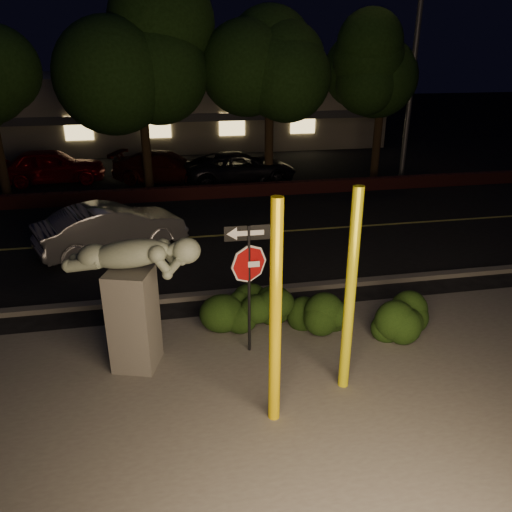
{
  "coord_description": "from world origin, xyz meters",
  "views": [
    {
      "loc": [
        -1.98,
        -7.57,
        5.41
      ],
      "look_at": [
        -0.25,
        1.41,
        1.6
      ],
      "focal_mm": 35.0,
      "sensor_mm": 36.0,
      "label": 1
    }
  ],
  "objects_px": {
    "streetlight": "(413,17)",
    "parked_car_darkred": "(165,167)",
    "parked_car_red": "(52,166)",
    "signpost": "(249,264)",
    "yellow_pole_left": "(275,318)",
    "parked_car_dark": "(240,168)",
    "sculpture": "(133,289)",
    "silver_sedan": "(111,228)",
    "yellow_pole_right": "(350,294)"
  },
  "relations": [
    {
      "from": "streetlight",
      "to": "parked_car_darkred",
      "type": "xyz_separation_m",
      "value": [
        -10.15,
        1.24,
        -5.9
      ]
    },
    {
      "from": "yellow_pole_right",
      "to": "streetlight",
      "type": "bearing_deg",
      "value": 61.4
    },
    {
      "from": "parked_car_dark",
      "to": "silver_sedan",
      "type": "bearing_deg",
      "value": 139.81
    },
    {
      "from": "sculpture",
      "to": "silver_sedan",
      "type": "bearing_deg",
      "value": 116.24
    },
    {
      "from": "silver_sedan",
      "to": "parked_car_dark",
      "type": "distance_m",
      "value": 8.57
    },
    {
      "from": "silver_sedan",
      "to": "parked_car_darkred",
      "type": "bearing_deg",
      "value": -35.37
    },
    {
      "from": "parked_car_red",
      "to": "signpost",
      "type": "bearing_deg",
      "value": -160.82
    },
    {
      "from": "silver_sedan",
      "to": "parked_car_red",
      "type": "height_order",
      "value": "parked_car_red"
    },
    {
      "from": "parked_car_red",
      "to": "yellow_pole_left",
      "type": "bearing_deg",
      "value": -163.15
    },
    {
      "from": "signpost",
      "to": "parked_car_darkred",
      "type": "bearing_deg",
      "value": 96.2
    },
    {
      "from": "parked_car_darkred",
      "to": "parked_car_dark",
      "type": "distance_m",
      "value": 3.26
    },
    {
      "from": "yellow_pole_left",
      "to": "parked_car_dark",
      "type": "height_order",
      "value": "yellow_pole_left"
    },
    {
      "from": "signpost",
      "to": "parked_car_dark",
      "type": "distance_m",
      "value": 13.1
    },
    {
      "from": "streetlight",
      "to": "parked_car_dark",
      "type": "xyz_separation_m",
      "value": [
        -6.98,
        0.51,
        -5.89
      ]
    },
    {
      "from": "yellow_pole_right",
      "to": "parked_car_dark",
      "type": "distance_m",
      "value": 14.33
    },
    {
      "from": "signpost",
      "to": "sculpture",
      "type": "bearing_deg",
      "value": -176.69
    },
    {
      "from": "silver_sedan",
      "to": "parked_car_dark",
      "type": "height_order",
      "value": "silver_sedan"
    },
    {
      "from": "sculpture",
      "to": "yellow_pole_left",
      "type": "bearing_deg",
      "value": -23.7
    },
    {
      "from": "yellow_pole_left",
      "to": "parked_car_darkred",
      "type": "distance_m",
      "value": 15.68
    },
    {
      "from": "parked_car_darkred",
      "to": "streetlight",
      "type": "bearing_deg",
      "value": -76.85
    },
    {
      "from": "signpost",
      "to": "parked_car_darkred",
      "type": "distance_m",
      "value": 13.75
    },
    {
      "from": "sculpture",
      "to": "streetlight",
      "type": "distance_m",
      "value": 17.35
    },
    {
      "from": "yellow_pole_right",
      "to": "parked_car_red",
      "type": "relative_size",
      "value": 0.81
    },
    {
      "from": "parked_car_darkred",
      "to": "parked_car_red",
      "type": "bearing_deg",
      "value": 100.63
    },
    {
      "from": "yellow_pole_left",
      "to": "parked_car_dark",
      "type": "xyz_separation_m",
      "value": [
        1.89,
        14.85,
        -1.14
      ]
    },
    {
      "from": "streetlight",
      "to": "parked_car_darkred",
      "type": "height_order",
      "value": "streetlight"
    },
    {
      "from": "silver_sedan",
      "to": "parked_car_dark",
      "type": "bearing_deg",
      "value": -57.71
    },
    {
      "from": "signpost",
      "to": "parked_car_darkred",
      "type": "height_order",
      "value": "signpost"
    },
    {
      "from": "yellow_pole_right",
      "to": "sculpture",
      "type": "distance_m",
      "value": 3.7
    },
    {
      "from": "signpost",
      "to": "sculpture",
      "type": "height_order",
      "value": "signpost"
    },
    {
      "from": "yellow_pole_left",
      "to": "silver_sedan",
      "type": "relative_size",
      "value": 0.87
    },
    {
      "from": "yellow_pole_right",
      "to": "parked_car_darkred",
      "type": "xyz_separation_m",
      "value": [
        -2.64,
        15.02,
        -1.12
      ]
    },
    {
      "from": "silver_sedan",
      "to": "parked_car_darkred",
      "type": "distance_m",
      "value": 7.96
    },
    {
      "from": "parked_car_red",
      "to": "parked_car_dark",
      "type": "xyz_separation_m",
      "value": [
        7.97,
        -1.54,
        -0.08
      ]
    },
    {
      "from": "signpost",
      "to": "parked_car_dark",
      "type": "height_order",
      "value": "signpost"
    },
    {
      "from": "sculpture",
      "to": "parked_car_darkred",
      "type": "xyz_separation_m",
      "value": [
        0.82,
        13.73,
        -0.91
      ]
    },
    {
      "from": "yellow_pole_right",
      "to": "parked_car_red",
      "type": "xyz_separation_m",
      "value": [
        -7.43,
        15.82,
        -1.03
      ]
    },
    {
      "from": "yellow_pole_left",
      "to": "parked_car_red",
      "type": "xyz_separation_m",
      "value": [
        -6.07,
        16.39,
        -1.07
      ]
    },
    {
      "from": "yellow_pole_left",
      "to": "sculpture",
      "type": "xyz_separation_m",
      "value": [
        -2.1,
        1.86,
        -0.24
      ]
    },
    {
      "from": "yellow_pole_left",
      "to": "sculpture",
      "type": "bearing_deg",
      "value": 138.5
    },
    {
      "from": "signpost",
      "to": "parked_car_red",
      "type": "height_order",
      "value": "signpost"
    },
    {
      "from": "sculpture",
      "to": "parked_car_dark",
      "type": "xyz_separation_m",
      "value": [
        3.99,
        12.99,
        -0.9
      ]
    },
    {
      "from": "yellow_pole_left",
      "to": "streetlight",
      "type": "height_order",
      "value": "streetlight"
    },
    {
      "from": "parked_car_red",
      "to": "parked_car_darkred",
      "type": "bearing_deg",
      "value": -103.0
    },
    {
      "from": "streetlight",
      "to": "parked_car_red",
      "type": "bearing_deg",
      "value": -165.38
    },
    {
      "from": "yellow_pole_right",
      "to": "parked_car_dark",
      "type": "height_order",
      "value": "yellow_pole_right"
    },
    {
      "from": "parked_car_red",
      "to": "parked_car_darkred",
      "type": "height_order",
      "value": "parked_car_red"
    },
    {
      "from": "sculpture",
      "to": "yellow_pole_right",
      "type": "bearing_deg",
      "value": -2.64
    },
    {
      "from": "yellow_pole_right",
      "to": "sculpture",
      "type": "bearing_deg",
      "value": 159.56
    },
    {
      "from": "yellow_pole_left",
      "to": "parked_car_darkred",
      "type": "relative_size",
      "value": 0.8
    }
  ]
}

